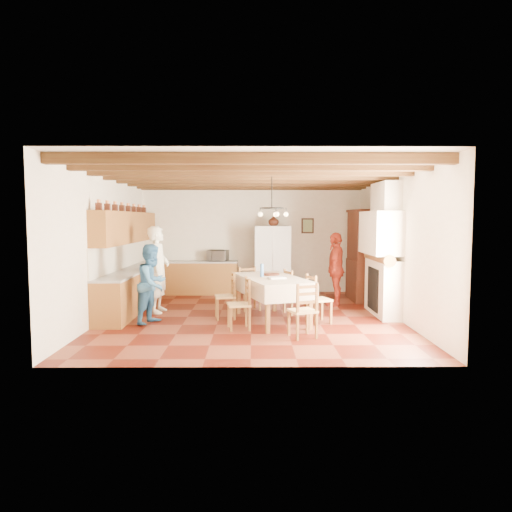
{
  "coord_description": "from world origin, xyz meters",
  "views": [
    {
      "loc": [
        0.03,
        -9.39,
        2.04
      ],
      "look_at": [
        0.1,
        0.3,
        1.25
      ],
      "focal_mm": 32.0,
      "sensor_mm": 36.0,
      "label": 1
    }
  ],
  "objects_px": {
    "hutch": "(361,255)",
    "chair_left_far": "(225,295)",
    "refrigerator": "(272,261)",
    "person_woman_blue": "(153,284)",
    "chair_left_near": "(239,304)",
    "dining_table": "(272,281)",
    "microwave": "(218,256)",
    "chair_right_far": "(295,292)",
    "chair_end_far": "(250,289)",
    "person_man": "(158,269)",
    "chair_right_near": "(319,299)",
    "person_woman_red": "(336,269)",
    "chair_end_near": "(303,310)"
  },
  "relations": [
    {
      "from": "hutch",
      "to": "chair_left_far",
      "type": "bearing_deg",
      "value": -147.34
    },
    {
      "from": "refrigerator",
      "to": "person_woman_blue",
      "type": "height_order",
      "value": "refrigerator"
    },
    {
      "from": "chair_left_near",
      "to": "dining_table",
      "type": "bearing_deg",
      "value": 126.05
    },
    {
      "from": "microwave",
      "to": "chair_right_far",
      "type": "bearing_deg",
      "value": -41.11
    },
    {
      "from": "hutch",
      "to": "chair_end_far",
      "type": "bearing_deg",
      "value": -156.2
    },
    {
      "from": "chair_left_far",
      "to": "person_man",
      "type": "xyz_separation_m",
      "value": [
        -1.49,
        0.65,
        0.46
      ]
    },
    {
      "from": "chair_right_near",
      "to": "person_man",
      "type": "relative_size",
      "value": 0.51
    },
    {
      "from": "hutch",
      "to": "chair_right_far",
      "type": "height_order",
      "value": "hutch"
    },
    {
      "from": "chair_right_far",
      "to": "refrigerator",
      "type": "bearing_deg",
      "value": -11.41
    },
    {
      "from": "chair_left_near",
      "to": "person_woman_red",
      "type": "distance_m",
      "value": 3.24
    },
    {
      "from": "chair_end_near",
      "to": "person_man",
      "type": "bearing_deg",
      "value": -56.88
    },
    {
      "from": "chair_left_near",
      "to": "chair_right_far",
      "type": "bearing_deg",
      "value": 129.35
    },
    {
      "from": "chair_right_far",
      "to": "person_woman_red",
      "type": "relative_size",
      "value": 0.56
    },
    {
      "from": "dining_table",
      "to": "chair_end_near",
      "type": "height_order",
      "value": "chair_end_near"
    },
    {
      "from": "chair_left_near",
      "to": "chair_end_far",
      "type": "xyz_separation_m",
      "value": [
        0.19,
        1.78,
        0.0
      ]
    },
    {
      "from": "person_woman_blue",
      "to": "microwave",
      "type": "height_order",
      "value": "person_woman_blue"
    },
    {
      "from": "dining_table",
      "to": "chair_end_far",
      "type": "relative_size",
      "value": 2.35
    },
    {
      "from": "chair_end_near",
      "to": "person_woman_blue",
      "type": "distance_m",
      "value": 3.03
    },
    {
      "from": "chair_end_far",
      "to": "chair_right_far",
      "type": "bearing_deg",
      "value": -41.64
    },
    {
      "from": "person_woman_blue",
      "to": "refrigerator",
      "type": "bearing_deg",
      "value": -15.44
    },
    {
      "from": "chair_left_far",
      "to": "person_man",
      "type": "distance_m",
      "value": 1.69
    },
    {
      "from": "chair_right_far",
      "to": "chair_end_far",
      "type": "xyz_separation_m",
      "value": [
        -0.98,
        0.4,
        0.0
      ]
    },
    {
      "from": "hutch",
      "to": "microwave",
      "type": "height_order",
      "value": "hutch"
    },
    {
      "from": "chair_end_near",
      "to": "person_woman_red",
      "type": "xyz_separation_m",
      "value": [
        1.1,
        2.91,
        0.38
      ]
    },
    {
      "from": "chair_end_near",
      "to": "chair_end_far",
      "type": "bearing_deg",
      "value": -89.29
    },
    {
      "from": "hutch",
      "to": "dining_table",
      "type": "distance_m",
      "value": 3.36
    },
    {
      "from": "hutch",
      "to": "chair_left_near",
      "type": "xyz_separation_m",
      "value": [
        -2.98,
        -3.04,
        -0.66
      ]
    },
    {
      "from": "chair_right_far",
      "to": "person_man",
      "type": "height_order",
      "value": "person_man"
    },
    {
      "from": "chair_left_near",
      "to": "person_woman_blue",
      "type": "bearing_deg",
      "value": -117.0
    },
    {
      "from": "chair_left_near",
      "to": "chair_right_near",
      "type": "bearing_deg",
      "value": 98.06
    },
    {
      "from": "chair_right_near",
      "to": "person_woman_red",
      "type": "bearing_deg",
      "value": -40.4
    },
    {
      "from": "person_man",
      "to": "person_woman_red",
      "type": "relative_size",
      "value": 1.09
    },
    {
      "from": "chair_left_far",
      "to": "person_woman_blue",
      "type": "height_order",
      "value": "person_woman_blue"
    },
    {
      "from": "chair_right_far",
      "to": "chair_right_near",
      "type": "bearing_deg",
      "value": -177.33
    },
    {
      "from": "chair_left_near",
      "to": "chair_end_near",
      "type": "relative_size",
      "value": 1.0
    },
    {
      "from": "chair_left_near",
      "to": "refrigerator",
      "type": "bearing_deg",
      "value": 157.8
    },
    {
      "from": "hutch",
      "to": "chair_left_far",
      "type": "distance_m",
      "value": 3.98
    },
    {
      "from": "person_woman_blue",
      "to": "chair_left_far",
      "type": "bearing_deg",
      "value": -52.03
    },
    {
      "from": "person_woman_red",
      "to": "microwave",
      "type": "bearing_deg",
      "value": -102.4
    },
    {
      "from": "chair_end_near",
      "to": "person_woman_blue",
      "type": "relative_size",
      "value": 0.62
    },
    {
      "from": "dining_table",
      "to": "chair_end_far",
      "type": "distance_m",
      "value": 1.25
    },
    {
      "from": "person_man",
      "to": "chair_left_near",
      "type": "bearing_deg",
      "value": -127.91
    },
    {
      "from": "microwave",
      "to": "person_woman_blue",
      "type": "bearing_deg",
      "value": -92.33
    },
    {
      "from": "chair_left_near",
      "to": "person_man",
      "type": "height_order",
      "value": "person_man"
    },
    {
      "from": "chair_end_far",
      "to": "person_woman_blue",
      "type": "relative_size",
      "value": 0.62
    },
    {
      "from": "person_man",
      "to": "dining_table",
      "type": "bearing_deg",
      "value": -107.16
    },
    {
      "from": "person_woman_red",
      "to": "chair_end_near",
      "type": "bearing_deg",
      "value": -2.86
    },
    {
      "from": "hutch",
      "to": "chair_end_near",
      "type": "relative_size",
      "value": 2.37
    },
    {
      "from": "chair_end_far",
      "to": "person_woman_red",
      "type": "distance_m",
      "value": 2.13
    },
    {
      "from": "hutch",
      "to": "chair_end_far",
      "type": "distance_m",
      "value": 3.13
    }
  ]
}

